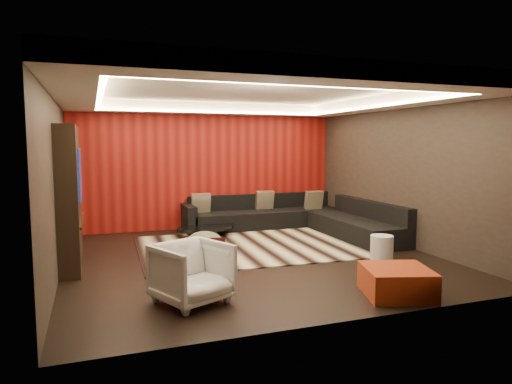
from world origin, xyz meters
name	(u,v)px	position (x,y,z in m)	size (l,w,h in m)	color
floor	(251,258)	(0.00, 0.00, -0.01)	(6.00, 6.00, 0.02)	black
ceiling	(251,89)	(0.00, 0.00, 2.81)	(6.00, 6.00, 0.02)	silver
wall_back	(208,167)	(0.00, 3.01, 1.40)	(6.00, 0.02, 2.80)	black
wall_left	(55,180)	(-3.01, 0.00, 1.40)	(0.02, 6.00, 2.80)	black
wall_right	(401,172)	(3.01, 0.00, 1.40)	(0.02, 6.00, 2.80)	black
red_feature_wall	(208,167)	(0.00, 2.97, 1.40)	(5.98, 0.05, 2.78)	#6B0C0A
soffit_back	(211,109)	(0.00, 2.70, 2.69)	(6.00, 0.60, 0.22)	silver
soffit_front	(334,73)	(0.00, -2.70, 2.69)	(6.00, 0.60, 0.22)	silver
soffit_left	(74,90)	(-2.70, 0.00, 2.69)	(0.60, 4.80, 0.22)	silver
soffit_right	(390,102)	(2.70, 0.00, 2.69)	(0.60, 4.80, 0.22)	silver
cove_back	(215,112)	(0.00, 2.36, 2.60)	(4.80, 0.08, 0.04)	#FFD899
cove_front	(319,85)	(0.00, -2.36, 2.60)	(4.80, 0.08, 0.04)	#FFD899
cove_left	(99,97)	(-2.36, 0.00, 2.60)	(0.08, 4.80, 0.04)	#FFD899
cove_right	(374,106)	(2.36, 0.00, 2.60)	(0.08, 4.80, 0.04)	#FFD899
tv_surround	(69,196)	(-2.85, 0.60, 1.10)	(0.30, 2.00, 2.20)	black
tv_screen	(79,174)	(-2.69, 0.60, 1.45)	(0.04, 1.30, 0.80)	black
tv_shelf	(81,220)	(-2.69, 0.60, 0.70)	(0.04, 1.60, 0.04)	black
rug	(248,246)	(0.20, 0.78, 0.01)	(4.00, 3.00, 0.02)	beige
coffee_table	(206,231)	(-0.33, 1.90, 0.13)	(1.28, 1.28, 0.22)	black
drum_stool	(216,250)	(-0.65, -0.11, 0.20)	(0.31, 0.31, 0.36)	black
striped_pouf	(204,241)	(-0.65, 0.70, 0.19)	(0.62, 0.62, 0.34)	#B6B18D
white_side_table	(382,249)	(1.86, -1.06, 0.23)	(0.36, 0.36, 0.45)	silver
orange_ottoman	(397,282)	(1.09, -2.46, 0.18)	(0.80, 0.80, 0.36)	maroon
armchair	(192,273)	(-1.41, -1.85, 0.37)	(0.79, 0.81, 0.74)	silver
sectional_sofa	(298,220)	(1.73, 1.86, 0.26)	(3.65, 3.50, 0.75)	black
throw_pillows	(261,201)	(1.13, 2.57, 0.62)	(3.02, 0.62, 0.44)	tan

